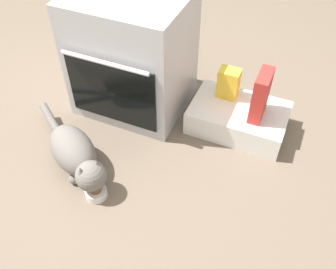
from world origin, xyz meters
TOP-DOWN VIEW (x-y plane):
  - ground at (0.00, 0.00)m, footprint 8.00×8.00m
  - oven at (0.03, 0.45)m, footprint 0.63×0.57m
  - pantry_cabinet at (0.69, 0.48)m, footprint 0.55×0.36m
  - food_bowl at (0.18, -0.29)m, footprint 0.11×0.11m
  - cat at (0.00, -0.17)m, footprint 0.66×0.47m
  - snack_bag at (0.59, 0.56)m, footprint 0.12×0.09m
  - cereal_box at (0.79, 0.46)m, footprint 0.07×0.18m

SIDE VIEW (x-z plane):
  - ground at x=0.00m, z-range 0.00..0.00m
  - food_bowl at x=0.18m, z-range -0.01..0.06m
  - pantry_cabinet at x=0.69m, z-range 0.00..0.15m
  - cat at x=0.00m, z-range 0.01..0.23m
  - snack_bag at x=0.59m, z-range 0.15..0.33m
  - cereal_box at x=0.79m, z-range 0.15..0.43m
  - oven at x=0.03m, z-range 0.00..0.72m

